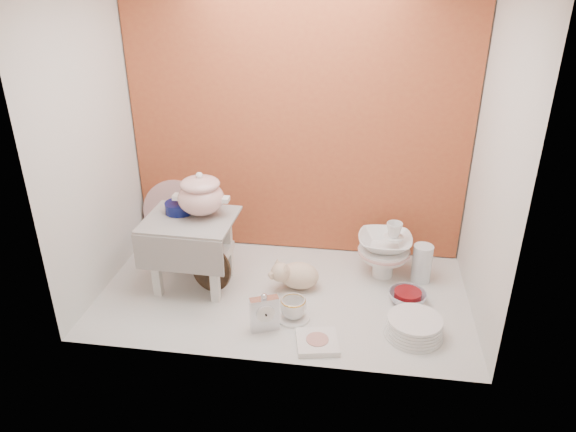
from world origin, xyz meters
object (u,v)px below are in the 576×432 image
at_px(blue_white_vase, 192,234).
at_px(dinner_plate_stack, 414,327).
at_px(floral_platter, 176,212).
at_px(step_stool, 193,252).
at_px(crystal_bowl, 407,297).
at_px(gold_rim_teacup, 293,308).
at_px(soup_tureen, 201,194).
at_px(plush_pig, 299,275).
at_px(porcelain_tower, 384,249).
at_px(mantel_clock, 264,312).

relative_size(blue_white_vase, dinner_plate_stack, 1.08).
xyz_separation_m(blue_white_vase, dinner_plate_stack, (1.17, -0.53, -0.10)).
bearing_deg(floral_platter, step_stool, -61.33).
xyz_separation_m(floral_platter, crystal_bowl, (1.29, -0.43, -0.16)).
height_order(step_stool, gold_rim_teacup, step_stool).
xyz_separation_m(step_stool, gold_rim_teacup, (0.53, -0.22, -0.13)).
distance_m(soup_tureen, crystal_bowl, 1.11).
height_order(floral_platter, plush_pig, floral_platter).
bearing_deg(floral_platter, dinner_plate_stack, -27.60).
height_order(step_stool, crystal_bowl, step_stool).
bearing_deg(dinner_plate_stack, porcelain_tower, 104.96).
bearing_deg(step_stool, floral_platter, 120.20).
bearing_deg(plush_pig, dinner_plate_stack, -30.61).
distance_m(gold_rim_teacup, crystal_bowl, 0.57).
bearing_deg(crystal_bowl, floral_platter, 161.48).
bearing_deg(soup_tureen, porcelain_tower, 11.14).
xyz_separation_m(step_stool, mantel_clock, (0.42, -0.32, -0.09)).
bearing_deg(porcelain_tower, step_stool, -166.68).
xyz_separation_m(soup_tureen, floral_platter, (-0.28, 0.37, -0.29)).
distance_m(gold_rim_teacup, dinner_plate_stack, 0.54).
height_order(floral_platter, porcelain_tower, floral_platter).
xyz_separation_m(mantel_clock, crystal_bowl, (0.64, 0.30, -0.06)).
bearing_deg(soup_tureen, plush_pig, -1.08).
bearing_deg(floral_platter, plush_pig, -26.80).
relative_size(blue_white_vase, porcelain_tower, 0.89).
bearing_deg(dinner_plate_stack, gold_rim_teacup, 175.36).
relative_size(step_stool, plush_pig, 1.69).
relative_size(floral_platter, blue_white_vase, 1.37).
xyz_separation_m(floral_platter, plush_pig, (0.76, -0.38, -0.12)).
height_order(crystal_bowl, porcelain_tower, porcelain_tower).
height_order(dinner_plate_stack, porcelain_tower, porcelain_tower).
height_order(blue_white_vase, plush_pig, blue_white_vase).
relative_size(mantel_clock, gold_rim_teacup, 1.54).
distance_m(mantel_clock, dinner_plate_stack, 0.66).
height_order(step_stool, soup_tureen, soup_tureen).
bearing_deg(dinner_plate_stack, blue_white_vase, 155.49).
bearing_deg(plush_pig, gold_rim_teacup, -90.70).
distance_m(step_stool, blue_white_vase, 0.29).
bearing_deg(crystal_bowl, blue_white_vase, 166.25).
height_order(floral_platter, blue_white_vase, floral_platter).
distance_m(plush_pig, crystal_bowl, 0.54).
height_order(floral_platter, mantel_clock, floral_platter).
relative_size(soup_tureen, blue_white_vase, 0.94).
distance_m(soup_tureen, blue_white_vase, 0.43).
bearing_deg(crystal_bowl, mantel_clock, -154.61).
xyz_separation_m(soup_tureen, gold_rim_teacup, (0.49, -0.26, -0.43)).
bearing_deg(step_stool, soup_tureen, 45.76).
bearing_deg(soup_tureen, floral_platter, 126.71).
relative_size(soup_tureen, plush_pig, 1.04).
xyz_separation_m(crystal_bowl, porcelain_tower, (-0.12, 0.24, 0.13)).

